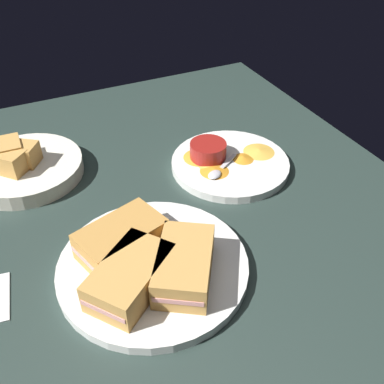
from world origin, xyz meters
The scene contains 12 objects.
ground_plane centered at (0.00, 0.00, -1.50)cm, with size 110.00×110.00×3.00cm, color #283833.
plate_sandwich_main centered at (1.49, -9.86, 0.80)cm, with size 29.03×29.03×1.60cm, color white.
sandwich_half_near centered at (-1.72, -5.38, 4.00)cm, with size 14.76×11.19×4.80cm.
sandwich_half_far centered at (-2.99, -13.08, 4.00)cm, with size 14.93×13.96×4.80cm.
sandwich_half_extra centered at (4.71, -14.34, 4.00)cm, with size 13.36×15.05×4.80cm.
ramekin_dark_sauce centered at (4.42, -15.70, 3.34)cm, with size 6.13×6.13×3.20cm.
spoon_by_dark_ramekin centered at (3.78, -10.61, 1.96)cm, with size 2.72×9.96×0.80cm.
plate_chips_companion centered at (25.53, 9.04, 0.80)cm, with size 23.50×23.50×1.60cm, color white.
ramekin_light_gravy centered at (22.01, 11.98, 3.38)cm, with size 7.29×7.29×3.29cm.
spoon_by_gravy_ramekin centered at (21.32, 6.40, 1.96)cm, with size 9.14×6.50×0.80cm.
plantain_chip_scatter centered at (24.72, 9.72, 1.90)cm, with size 21.04×14.06×0.60cm.
bread_basket_rear centered at (-12.10, 23.81, 2.18)cm, with size 21.92×21.92×7.44cm.
Camera 1 is at (-12.90, -53.93, 51.69)cm, focal length 41.56 mm.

